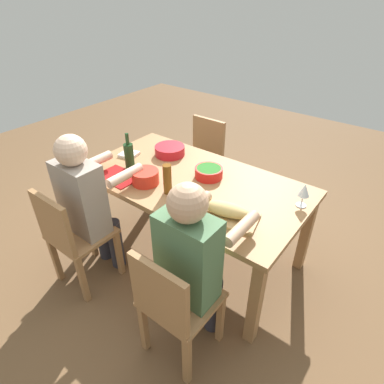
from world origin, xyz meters
TOP-DOWN VIEW (x-y plane):
  - ground_plane at (0.00, 0.00)m, footprint 8.00×8.00m
  - dining_table at (0.00, 0.00)m, footprint 1.73×0.94m
  - chair_near_left at (-0.48, -0.79)m, footprint 0.40×0.40m
  - diner_near_left at (-0.48, -0.61)m, footprint 0.41×0.53m
  - chair_near_right at (0.48, -0.79)m, footprint 0.40×0.40m
  - diner_near_right at (0.48, -0.61)m, footprint 0.41×0.53m
  - chair_far_left at (-0.48, 0.79)m, footprint 0.40×0.40m
  - serving_bowl_pasta at (-0.41, 0.22)m, footprint 0.26×0.26m
  - serving_bowl_salad at (-0.24, -0.25)m, footprint 0.20×0.20m
  - serving_bowl_greens at (0.08, 0.11)m, footprint 0.21×0.21m
  - cutting_board at (0.46, -0.24)m, footprint 0.44×0.30m
  - bread_loaf at (0.46, -0.24)m, footprint 0.34×0.18m
  - wine_bottle at (-0.52, -0.15)m, footprint 0.08×0.08m
  - beer_bottle at (-0.03, -0.24)m, footprint 0.06×0.06m
  - wine_glass at (0.78, 0.18)m, footprint 0.08×0.08m
  - placemat_near_left at (-0.48, -0.31)m, footprint 0.32×0.23m
  - napkin_stack at (-0.68, -0.01)m, footprint 0.16×0.16m

SIDE VIEW (x-z plane):
  - ground_plane at x=0.00m, z-range 0.00..0.00m
  - chair_near_left at x=-0.48m, z-range 0.06..0.91m
  - chair_near_right at x=0.48m, z-range 0.06..0.91m
  - chair_far_left at x=-0.48m, z-range 0.06..0.91m
  - dining_table at x=0.00m, z-range 0.29..1.03m
  - diner_near_left at x=-0.48m, z-range 0.10..1.30m
  - diner_near_right at x=0.48m, z-range 0.10..1.30m
  - placemat_near_left at x=-0.48m, z-range 0.74..0.75m
  - cutting_board at x=0.46m, z-range 0.74..0.76m
  - napkin_stack at x=-0.68m, z-range 0.74..0.76m
  - serving_bowl_greens at x=0.08m, z-range 0.75..0.82m
  - serving_bowl_pasta at x=-0.41m, z-range 0.75..0.83m
  - serving_bowl_salad at x=-0.24m, z-range 0.75..0.85m
  - bread_loaf at x=0.46m, z-range 0.76..0.85m
  - wine_bottle at x=-0.52m, z-range 0.70..0.99m
  - beer_bottle at x=-0.03m, z-range 0.74..0.96m
  - wine_glass at x=0.78m, z-range 0.77..0.94m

